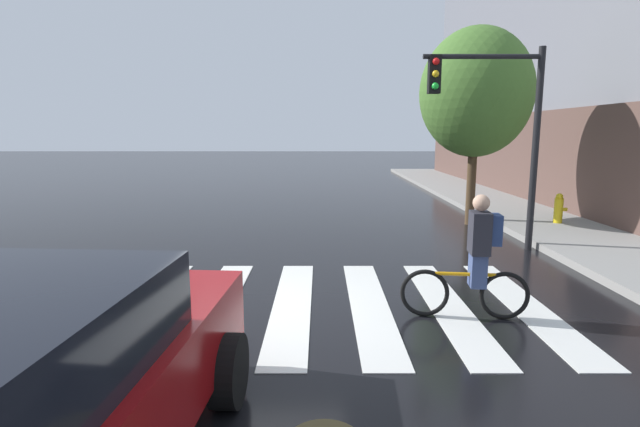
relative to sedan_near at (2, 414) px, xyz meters
The scene contains 7 objects.
ground_plane 4.28m from the sedan_near, 75.46° to the left, with size 120.00×120.00×0.00m, color black.
crosswalk_stripes 4.24m from the sedan_near, 77.28° to the left, with size 8.44×4.08×0.01m.
sedan_near is the anchor object (origin of this frame).
cyclist 5.33m from the sedan_near, 41.99° to the left, with size 1.71×0.38×1.69m.
traffic_light_near 9.50m from the sedan_near, 53.32° to the left, with size 2.47×0.28×4.20m.
fire_hydrant 12.72m from the sedan_near, 50.23° to the left, with size 0.33×0.22×0.78m.
street_tree_near 12.26m from the sedan_near, 59.94° to the left, with size 2.93×2.93×5.21m.
Camera 1 is at (0.83, -6.70, 2.48)m, focal length 27.00 mm.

